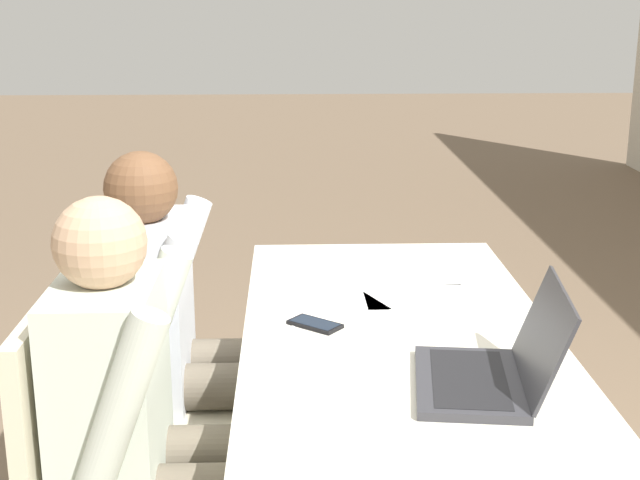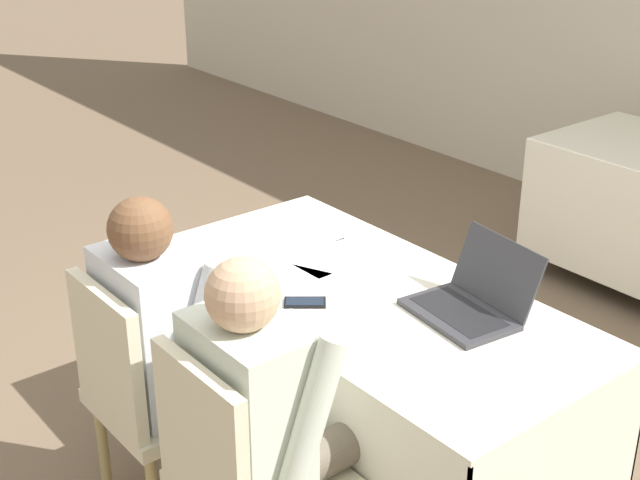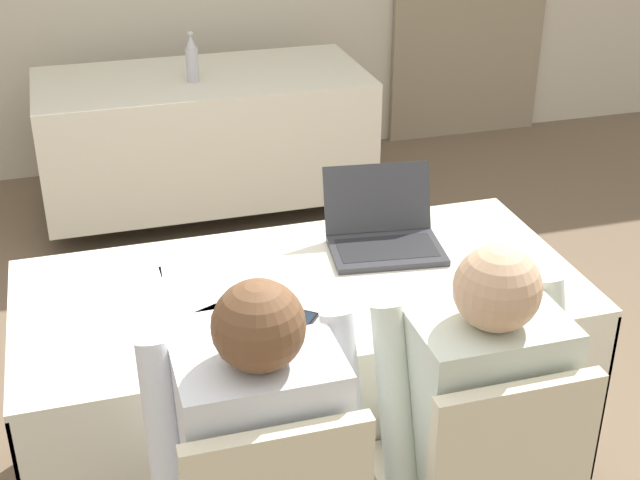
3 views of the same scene
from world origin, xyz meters
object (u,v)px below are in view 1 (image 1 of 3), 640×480
laptop (491,369)px  person_checkered_shirt (176,328)px  cell_phone (315,324)px  person_white_shirt (146,416)px  chair_near_left (142,380)px

laptop → person_checkered_shirt: (-0.59, -0.76, -0.12)m
cell_phone → person_checkered_shirt: size_ratio=0.13×
cell_phone → person_checkered_shirt: person_checkered_shirt is taller
person_checkered_shirt → person_white_shirt: size_ratio=1.00×
laptop → cell_phone: size_ratio=2.57×
laptop → cell_phone: (-0.38, -0.37, -0.04)m
laptop → chair_near_left: bearing=-117.2°
cell_phone → chair_near_left: 0.59m
person_checkered_shirt → person_white_shirt: bearing=-180.0°
chair_near_left → person_checkered_shirt: (-0.00, 0.10, 0.16)m
cell_phone → chair_near_left: chair_near_left is taller
laptop → person_checkered_shirt: size_ratio=0.33×
laptop → person_white_shirt: size_ratio=0.33×
person_white_shirt → laptop: bearing=-93.4°
chair_near_left → person_white_shirt: bearing=-169.3°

